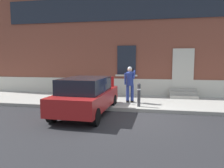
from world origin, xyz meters
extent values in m
plane|color=#232326|center=(0.00, 0.00, 0.00)|extent=(80.00, 80.00, 0.00)
cube|color=#99968E|center=(0.00, 2.80, 0.07)|extent=(24.00, 3.60, 0.15)
cube|color=gray|center=(0.00, 0.94, 0.07)|extent=(24.00, 0.12, 0.15)
cube|color=brown|center=(0.00, 5.30, 3.75)|extent=(24.00, 1.40, 7.50)
cube|color=#BCB7A8|center=(0.00, 4.58, 0.55)|extent=(24.00, 0.08, 1.10)
cube|color=#1E472D|center=(2.31, 4.57, 1.68)|extent=(1.00, 0.08, 2.10)
cube|color=#BCB7A8|center=(2.31, 4.55, 1.73)|extent=(1.16, 0.06, 2.24)
cube|color=black|center=(-0.89, 4.57, 2.20)|extent=(1.10, 0.06, 1.70)
cube|color=#BCB7A8|center=(-0.89, 4.54, 1.30)|extent=(1.30, 0.12, 0.10)
cube|color=black|center=(0.00, 4.57, 5.20)|extent=(16.80, 0.06, 1.40)
cube|color=#9E998E|center=(2.31, 3.80, 0.23)|extent=(1.47, 0.32, 0.16)
cube|color=#9E998E|center=(2.31, 4.12, 0.31)|extent=(1.47, 0.32, 0.32)
cube|color=#9E998E|center=(2.31, 4.44, 0.39)|extent=(1.47, 0.32, 0.48)
cube|color=maroon|center=(-1.95, 0.20, 0.62)|extent=(1.86, 4.05, 0.64)
cube|color=black|center=(-1.95, 0.05, 1.22)|extent=(1.60, 2.44, 0.56)
cube|color=black|center=(-1.89, 2.21, 0.40)|extent=(1.66, 0.14, 0.20)
cube|color=yellow|center=(-1.89, 2.21, 0.58)|extent=(0.52, 0.03, 0.12)
cube|color=#B21414|center=(-2.65, 2.23, 0.84)|extent=(0.16, 0.04, 0.18)
cube|color=#B21414|center=(-1.14, 2.19, 0.84)|extent=(0.16, 0.04, 0.18)
cube|color=maroon|center=(-1.90, 1.95, 1.12)|extent=(1.49, 0.10, 0.60)
cylinder|color=black|center=(-2.78, -1.18, 0.30)|extent=(0.22, 0.61, 0.60)
cylinder|color=black|center=(-1.19, -1.22, 0.30)|extent=(0.22, 0.61, 0.60)
cylinder|color=black|center=(-2.70, 1.62, 0.30)|extent=(0.22, 0.61, 0.60)
cylinder|color=black|center=(-1.11, 1.58, 0.30)|extent=(0.22, 0.61, 0.60)
cylinder|color=#333338|center=(0.07, 1.35, 0.62)|extent=(0.14, 0.14, 0.95)
sphere|color=#333338|center=(0.07, 1.35, 1.12)|extent=(0.15, 0.15, 0.15)
cylinder|color=silver|center=(0.07, 1.35, 0.92)|extent=(0.15, 0.15, 0.06)
cylinder|color=navy|center=(-0.53, 2.22, 0.60)|extent=(0.15, 0.15, 0.82)
cube|color=black|center=(-0.53, 2.28, 0.20)|extent=(0.12, 0.28, 0.10)
cylinder|color=navy|center=(-0.31, 2.22, 0.60)|extent=(0.15, 0.15, 0.82)
cube|color=black|center=(-0.31, 2.28, 0.20)|extent=(0.12, 0.28, 0.10)
cylinder|color=navy|center=(-0.42, 2.17, 1.32)|extent=(0.34, 0.44, 0.67)
sphere|color=tan|center=(-0.42, 2.09, 1.76)|extent=(0.22, 0.22, 0.22)
sphere|color=silver|center=(-0.42, 2.09, 1.79)|extent=(0.21, 0.21, 0.21)
cylinder|color=navy|center=(-0.64, 2.12, 1.30)|extent=(0.09, 0.19, 0.57)
cylinder|color=navy|center=(-0.22, 2.12, 1.52)|extent=(0.09, 0.42, 0.42)
cube|color=black|center=(-0.27, 2.07, 1.74)|extent=(0.07, 0.02, 0.15)
cylinder|color=#606B38|center=(-4.72, 3.83, 0.32)|extent=(0.40, 0.40, 0.34)
cylinder|color=#606B38|center=(-4.72, 3.83, 0.46)|extent=(0.44, 0.44, 0.05)
cylinder|color=#47331E|center=(-4.72, 3.83, 0.61)|extent=(0.04, 0.04, 0.24)
sphere|color=#1E5628|center=(-4.72, 3.83, 0.79)|extent=(0.44, 0.44, 0.44)
sphere|color=#1E5628|center=(-4.62, 3.78, 0.69)|extent=(0.24, 0.24, 0.24)
cylinder|color=beige|center=(-2.80, 3.83, 0.32)|extent=(0.40, 0.40, 0.34)
cylinder|color=beige|center=(-2.80, 3.83, 0.46)|extent=(0.44, 0.44, 0.05)
cylinder|color=#47331E|center=(-2.80, 3.83, 0.61)|extent=(0.04, 0.04, 0.24)
sphere|color=#286B2D|center=(-2.80, 3.83, 0.79)|extent=(0.44, 0.44, 0.44)
sphere|color=#286B2D|center=(-2.70, 3.78, 0.69)|extent=(0.24, 0.24, 0.24)
camera|label=1|loc=(0.67, -7.83, 2.16)|focal=33.71mm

